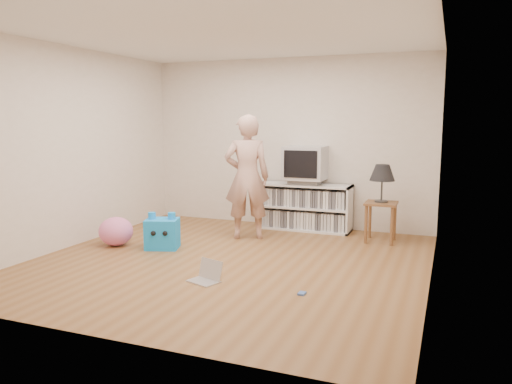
{
  "coord_description": "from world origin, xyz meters",
  "views": [
    {
      "loc": [
        2.39,
        -5.2,
        1.67
      ],
      "look_at": [
        0.19,
        0.4,
        0.79
      ],
      "focal_mm": 35.0,
      "sensor_mm": 36.0,
      "label": 1
    }
  ],
  "objects": [
    {
      "name": "ground",
      "position": [
        0.0,
        0.0,
        0.0
      ],
      "size": [
        4.5,
        4.5,
        0.0
      ],
      "primitive_type": "plane",
      "color": "brown",
      "rests_on": "ground"
    },
    {
      "name": "walls",
      "position": [
        0.0,
        0.0,
        1.3
      ],
      "size": [
        4.52,
        4.52,
        2.6
      ],
      "color": "beige",
      "rests_on": "ground"
    },
    {
      "name": "ceiling",
      "position": [
        0.0,
        0.0,
        2.6
      ],
      "size": [
        4.5,
        4.5,
        0.01
      ],
      "primitive_type": "cube",
      "color": "white",
      "rests_on": "walls"
    },
    {
      "name": "media_unit",
      "position": [
        0.35,
        2.04,
        0.35
      ],
      "size": [
        1.4,
        0.45,
        0.7
      ],
      "color": "white",
      "rests_on": "ground"
    },
    {
      "name": "dvd_deck",
      "position": [
        0.35,
        2.02,
        0.73
      ],
      "size": [
        0.45,
        0.35,
        0.07
      ],
      "primitive_type": "cube",
      "color": "gray",
      "rests_on": "media_unit"
    },
    {
      "name": "crt_tv",
      "position": [
        0.35,
        2.02,
        1.02
      ],
      "size": [
        0.6,
        0.53,
        0.5
      ],
      "color": "#B0B0B6",
      "rests_on": "dvd_deck"
    },
    {
      "name": "side_table",
      "position": [
        1.53,
        1.65,
        0.42
      ],
      "size": [
        0.42,
        0.42,
        0.55
      ],
      "color": "brown",
      "rests_on": "ground"
    },
    {
      "name": "table_lamp",
      "position": [
        1.53,
        1.65,
        0.94
      ],
      "size": [
        0.34,
        0.34,
        0.52
      ],
      "color": "#333333",
      "rests_on": "side_table"
    },
    {
      "name": "person",
      "position": [
        -0.25,
        1.18,
        0.87
      ],
      "size": [
        0.74,
        0.63,
        1.73
      ],
      "primitive_type": "imported",
      "rotation": [
        0.0,
        0.0,
        3.55
      ],
      "color": "tan",
      "rests_on": "ground"
    },
    {
      "name": "laptop",
      "position": [
        0.09,
        -0.73,
        0.06
      ],
      "size": [
        0.38,
        0.34,
        0.21
      ],
      "rotation": [
        0.0,
        0.0,
        -0.33
      ],
      "color": "silver",
      "rests_on": "ground"
    },
    {
      "name": "playing_cards",
      "position": [
        1.12,
        -0.76,
        0.01
      ],
      "size": [
        0.07,
        0.09,
        0.02
      ],
      "primitive_type": "cube",
      "rotation": [
        0.0,
        0.0,
        -0.05
      ],
      "color": "#476CBD",
      "rests_on": "ground"
    },
    {
      "name": "plush_blue",
      "position": [
        -1.06,
        0.25,
        0.2
      ],
      "size": [
        0.49,
        0.44,
        0.48
      ],
      "rotation": [
        0.0,
        0.0,
        0.32
      ],
      "color": "#1190FF",
      "rests_on": "ground"
    },
    {
      "name": "plush_pink",
      "position": [
        -1.72,
        0.16,
        0.19
      ],
      "size": [
        0.54,
        0.54,
        0.38
      ],
      "primitive_type": "ellipsoid",
      "rotation": [
        0.0,
        0.0,
        -0.25
      ],
      "color": "pink",
      "rests_on": "ground"
    }
  ]
}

